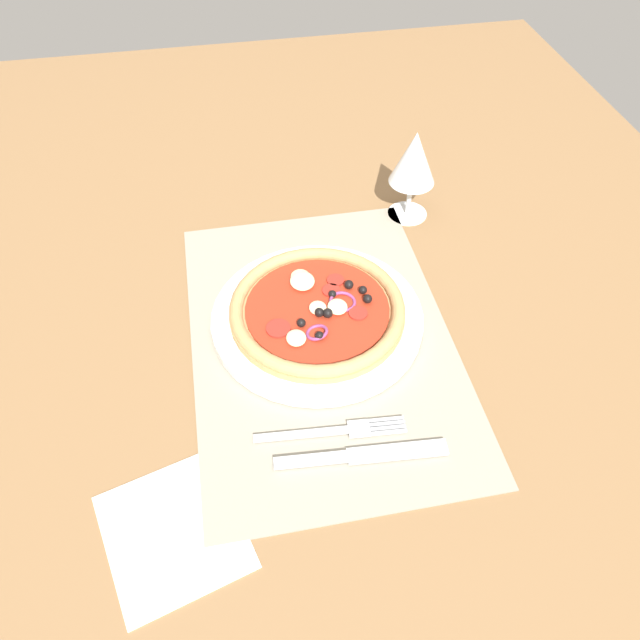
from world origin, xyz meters
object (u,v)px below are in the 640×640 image
plate (316,318)px  pizza (316,309)px  knife (363,455)px  wine_glass (414,161)px  napkin (173,531)px  fork (339,431)px

plate → pizza: bearing=145.9°
knife → pizza: bearing=98.2°
wine_glass → napkin: size_ratio=0.98×
fork → wine_glass: (-39.03, 19.73, 9.45)cm
pizza → fork: pizza is taller
plate → pizza: (-0.03, 0.02, 1.79)cm
fork → wine_glass: wine_glass is taller
pizza → wine_glass: (-21.19, 19.17, 7.19)cm
fork → knife: bearing=-56.9°
knife → napkin: knife is taller
plate → knife: bearing=4.0°
knife → napkin: 22.14cm
plate → napkin: (26.34, -20.10, -0.92)cm
plate → wine_glass: bearing=137.9°
pizza → wine_glass: wine_glass is taller
fork → wine_glass: 44.74cm
plate → fork: bearing=-1.7°
wine_glass → napkin: bearing=-39.6°
knife → plate: bearing=98.2°
pizza → knife: (21.56, 1.48, -2.23)cm
pizza → wine_glass: bearing=137.9°
knife → fork: bearing=123.0°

